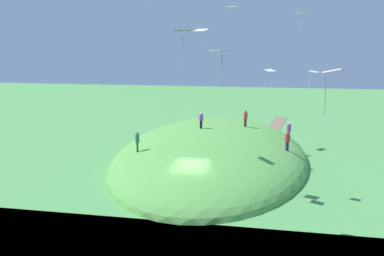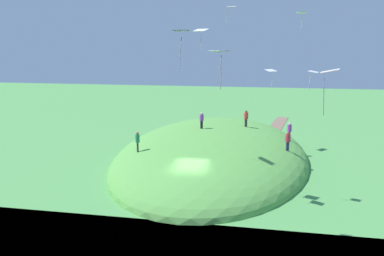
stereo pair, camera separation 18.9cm
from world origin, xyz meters
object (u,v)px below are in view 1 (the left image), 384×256
Objects in this scene: kite_9 at (224,54)px; kite_3 at (331,73)px; person_watching_kites at (245,116)px; person_on_hilltop at (287,139)px; kite_2 at (183,32)px; person_near_shore at (289,129)px; kite_7 at (270,71)px; person_with_child at (137,139)px; kite_8 at (301,14)px; kite_5 at (314,73)px; kite_6 at (231,8)px; person_walking_path at (201,118)px; kite_4 at (201,31)px; kite_0 at (218,52)px.

kite_3 is at bearing -113.32° from kite_9.
person_on_hilltop is at bearing 83.93° from person_watching_kites.
person_near_shore is at bearing -17.96° from kite_2.
kite_7 is at bearing 6.15° from kite_3.
kite_3 is at bearing -28.98° from person_near_shore.
person_with_child is 16.93m from kite_8.
kite_6 is (1.93, 5.27, 4.06)m from kite_5.
person_walking_path reaches higher than person_with_child.
person_near_shore is 20.24m from kite_9.
kite_4 is at bearing 2.68° from kite_2.
kite_4 is at bearing 88.14° from kite_6.
kite_5 reaches higher than person_near_shore.
person_near_shore is at bearing 1.27° from kite_3.
kite_0 is at bearing 37.19° from person_on_hilltop.
person_walking_path is 0.93× the size of person_with_child.
kite_3 is 1.03× the size of kite_9.
kite_4 is at bearing 28.44° from person_on_hilltop.
kite_3 is (-20.38, -0.45, 6.82)m from person_near_shore.
person_walking_path is 1.18× the size of kite_4.
person_watching_kites is 12.56m from person_with_child.
person_with_child is at bearing 56.17° from kite_4.
kite_2 is at bearing 168.06° from kite_6.
kite_7 is at bearing -18.52° from kite_4.
kite_9 is (2.21, 5.13, 0.77)m from kite_3.
kite_4 is (-12.24, 6.88, 9.03)m from person_near_shore.
kite_5 reaches higher than person_watching_kites.
kite_0 is 5.14m from kite_9.
person_watching_kites reaches higher than person_on_hilltop.
person_watching_kites reaches higher than person_near_shore.
kite_8 reaches higher than person_with_child.
kite_2 is at bearing 42.60° from person_watching_kites.
person_with_child is 1.70× the size of kite_6.
person_watching_kites is at bearing -5.90° from kite_2.
person_watching_kites is 22.50m from kite_2.
kite_0 is 10.07m from kite_8.
kite_7 is (16.57, 2.40, -0.91)m from kite_5.
person_with_child is 14.93m from kite_9.
person_near_shore is at bearing -115.40° from person_on_hilltop.
person_walking_path is 0.77× the size of kite_9.
kite_9 is (-20.51, 2.68, 2.06)m from kite_7.
kite_2 is at bearing -177.32° from kite_4.
person_walking_path is 8.77m from person_near_shore.
kite_5 is (5.86, -6.91, -2.23)m from kite_2.
person_near_shore is 15.63m from kite_5.
kite_2 reaches higher than person_watching_kites.
kite_7 is at bearing -169.76° from person_near_shore.
person_watching_kites is 22.62m from kite_3.
kite_0 is 3.09m from kite_6.
kite_6 is 0.58× the size of kite_7.
kite_5 is at bearing 73.67° from person_on_hilltop.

